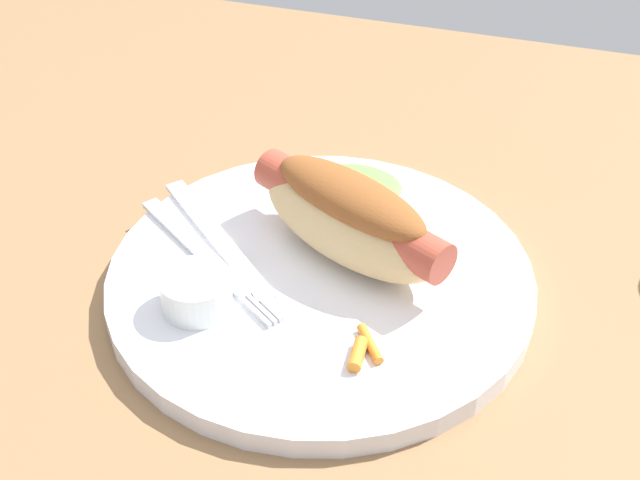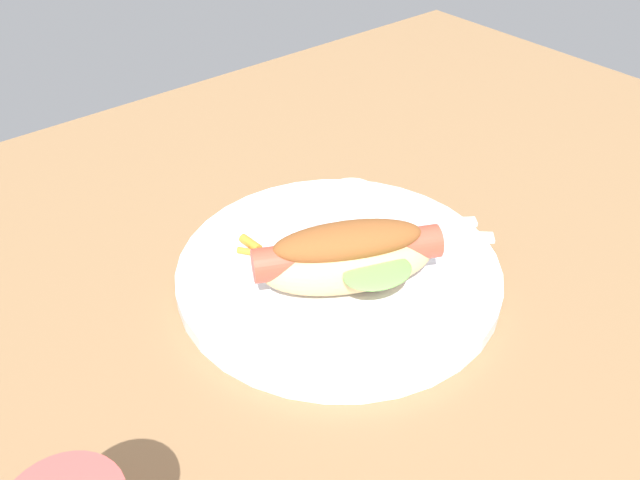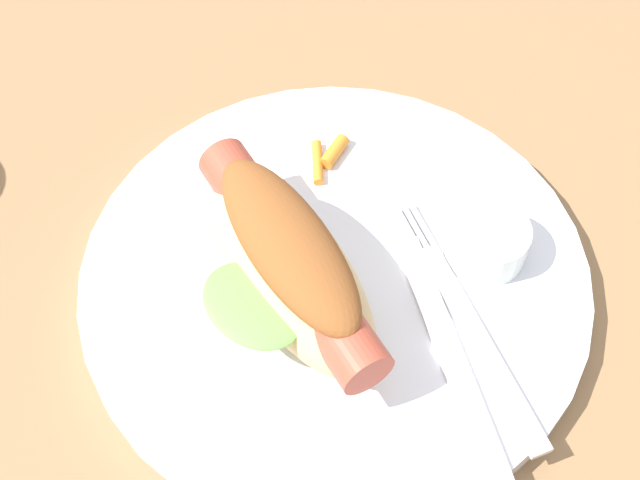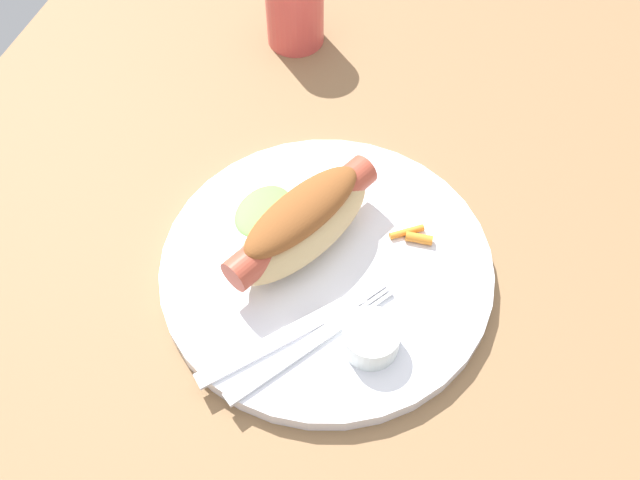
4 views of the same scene
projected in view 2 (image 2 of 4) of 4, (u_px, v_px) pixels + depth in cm
name	position (u px, v px, depth cm)	size (l,w,h in cm)	color
ground_plane	(357.00, 264.00, 65.03)	(120.00, 90.00, 1.80)	olive
plate	(339.00, 271.00, 61.50)	(29.48, 29.48, 1.60)	white
hot_dog	(348.00, 256.00, 56.74)	(16.07, 12.34, 6.25)	#DBB77A
sauce_ramekin	(352.00, 201.00, 67.21)	(4.68, 4.68, 2.47)	white
fork	(396.00, 225.00, 65.64)	(14.25, 10.61, 0.40)	silver
knife	(412.00, 235.00, 64.28)	(15.56, 1.40, 0.36)	silver
carrot_garnish	(252.00, 247.00, 62.49)	(2.38, 3.97, 0.88)	orange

